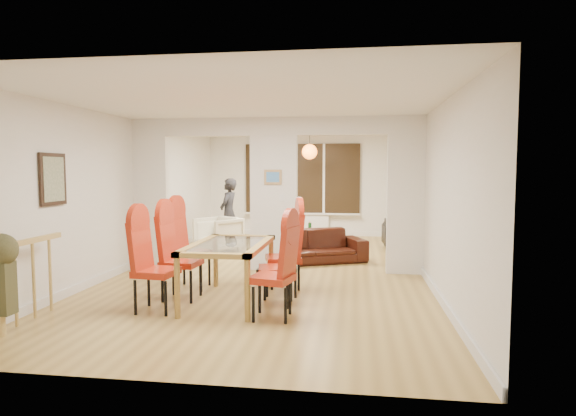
% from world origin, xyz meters
% --- Properties ---
extents(floor, '(5.00, 9.00, 0.01)m').
position_xyz_m(floor, '(0.00, 0.00, 0.00)').
color(floor, '#A98744').
rests_on(floor, ground).
extents(room_walls, '(5.00, 9.00, 2.60)m').
position_xyz_m(room_walls, '(0.00, 0.00, 1.30)').
color(room_walls, silver).
rests_on(room_walls, floor).
extents(divider_wall, '(5.00, 0.18, 2.60)m').
position_xyz_m(divider_wall, '(0.00, 0.00, 1.30)').
color(divider_wall, white).
rests_on(divider_wall, floor).
extents(bay_window_blinds, '(3.00, 0.08, 1.80)m').
position_xyz_m(bay_window_blinds, '(0.00, 4.44, 1.50)').
color(bay_window_blinds, black).
rests_on(bay_window_blinds, room_walls).
extents(radiator, '(1.40, 0.08, 0.50)m').
position_xyz_m(radiator, '(0.00, 4.40, 0.30)').
color(radiator, white).
rests_on(radiator, floor).
extents(pendant_light, '(0.36, 0.36, 0.36)m').
position_xyz_m(pendant_light, '(0.30, 3.30, 2.15)').
color(pendant_light, orange).
rests_on(pendant_light, room_walls).
extents(stair_newel, '(0.40, 1.20, 1.10)m').
position_xyz_m(stair_newel, '(-2.25, -3.20, 0.55)').
color(stair_newel, tan).
rests_on(stair_newel, floor).
extents(wall_poster, '(0.04, 0.52, 0.67)m').
position_xyz_m(wall_poster, '(-2.47, -2.40, 1.60)').
color(wall_poster, gray).
rests_on(wall_poster, room_walls).
extents(pillar_photo, '(0.30, 0.03, 0.25)m').
position_xyz_m(pillar_photo, '(0.00, -0.10, 1.60)').
color(pillar_photo, '#4C8CD8').
rests_on(pillar_photo, divider_wall).
extents(dining_table, '(0.93, 1.65, 0.78)m').
position_xyz_m(dining_table, '(-0.24, -2.08, 0.39)').
color(dining_table, '#A4813C').
rests_on(dining_table, floor).
extents(dining_chair_la, '(0.50, 0.50, 1.14)m').
position_xyz_m(dining_chair_la, '(-1.01, -2.62, 0.57)').
color(dining_chair_la, '#AD2711').
rests_on(dining_chair_la, floor).
extents(dining_chair_lb, '(0.49, 0.49, 1.16)m').
position_xyz_m(dining_chair_lb, '(-0.90, -2.05, 0.58)').
color(dining_chair_lb, '#AD2711').
rests_on(dining_chair_lb, floor).
extents(dining_chair_lc, '(0.53, 0.53, 1.18)m').
position_xyz_m(dining_chair_lc, '(-0.96, -1.46, 0.59)').
color(dining_chair_lc, '#AD2711').
rests_on(dining_chair_lc, floor).
extents(dining_chair_ra, '(0.54, 0.54, 1.12)m').
position_xyz_m(dining_chair_ra, '(0.43, -2.71, 0.56)').
color(dining_chair_ra, '#AD2711').
rests_on(dining_chair_ra, floor).
extents(dining_chair_rb, '(0.51, 0.51, 1.08)m').
position_xyz_m(dining_chair_rb, '(0.38, -2.14, 0.54)').
color(dining_chair_rb, '#AD2711').
rests_on(dining_chair_rb, floor).
extents(dining_chair_rc, '(0.57, 0.57, 1.17)m').
position_xyz_m(dining_chair_rc, '(0.40, -1.59, 0.59)').
color(dining_chair_rc, '#AD2711').
rests_on(dining_chair_rc, floor).
extents(sofa, '(2.22, 1.56, 0.60)m').
position_xyz_m(sofa, '(0.54, 0.75, 0.30)').
color(sofa, black).
rests_on(sofa, floor).
extents(armchair, '(1.10, 1.10, 0.73)m').
position_xyz_m(armchair, '(-1.47, 1.66, 0.36)').
color(armchair, beige).
rests_on(armchair, floor).
extents(person, '(0.60, 0.44, 1.54)m').
position_xyz_m(person, '(-1.41, 2.28, 0.77)').
color(person, black).
rests_on(person, floor).
extents(television, '(1.08, 0.21, 0.62)m').
position_xyz_m(television, '(2.00, 2.52, 0.31)').
color(television, black).
rests_on(television, floor).
extents(coffee_table, '(1.21, 0.87, 0.25)m').
position_xyz_m(coffee_table, '(0.22, 2.58, 0.13)').
color(coffee_table, '#302010').
rests_on(coffee_table, floor).
extents(bottle, '(0.08, 0.08, 0.30)m').
position_xyz_m(bottle, '(0.37, 2.64, 0.40)').
color(bottle, '#143F19').
rests_on(bottle, coffee_table).
extents(bowl, '(0.20, 0.20, 0.05)m').
position_xyz_m(bowl, '(0.28, 2.47, 0.28)').
color(bowl, '#302010').
rests_on(bowl, coffee_table).
extents(shoes, '(0.24, 0.26, 0.10)m').
position_xyz_m(shoes, '(-0.08, -0.42, 0.05)').
color(shoes, black).
rests_on(shoes, floor).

